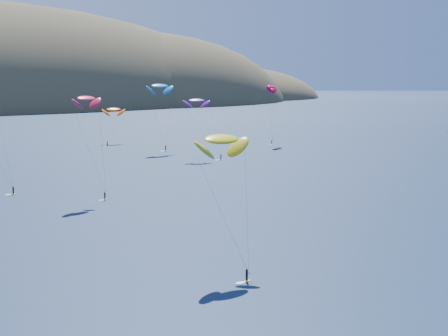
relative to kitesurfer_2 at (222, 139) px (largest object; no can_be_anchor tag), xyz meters
name	(u,v)px	position (x,y,z in m)	size (l,w,h in m)	color
kitesurfer_2	(222,139)	(0.00, 0.00, 0.00)	(10.02, 12.88, 22.05)	#C7FA1B
kitesurfer_4	(160,86)	(50.94, 133.20, 5.00)	(11.27, 6.25, 27.41)	#C7FA1B
kitesurfer_6	(197,101)	(53.19, 108.07, 0.45)	(9.97, 12.69, 22.28)	#C7FA1B
kitesurfer_8	(271,87)	(100.15, 131.00, 4.23)	(9.83, 9.14, 26.22)	#C7FA1B
kitesurfer_9	(86,99)	(-1.19, 60.45, 4.02)	(8.79, 8.44, 25.68)	#C7FA1B
kitesurfer_11	(114,109)	(45.59, 168.27, -5.37)	(12.27, 13.21, 16.56)	#C7FA1B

